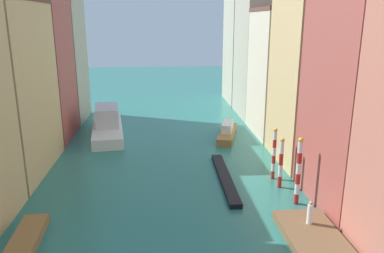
# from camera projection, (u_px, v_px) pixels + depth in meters

# --- Properties ---
(ground_plane) EXTENTS (154.00, 154.00, 0.00)m
(ground_plane) POSITION_uv_depth(u_px,v_px,m) (166.00, 151.00, 40.21)
(ground_plane) COLOR #28756B
(building_left_2) EXTENTS (6.43, 11.58, 15.54)m
(building_left_2) POSITION_uv_depth(u_px,v_px,m) (3.00, 87.00, 32.79)
(building_left_2) COLOR #DBB77A
(building_left_2) RESTS_ON ground
(building_left_3) EXTENTS (6.43, 8.31, 18.20)m
(building_left_3) POSITION_uv_depth(u_px,v_px,m) (37.00, 60.00, 42.12)
(building_left_3) COLOR #B25147
(building_left_3) RESTS_ON ground
(building_left_4) EXTENTS (6.43, 8.36, 19.23)m
(building_left_4) POSITION_uv_depth(u_px,v_px,m) (57.00, 49.00, 50.35)
(building_left_4) COLOR #BCB299
(building_left_4) RESTS_ON ground
(building_right_1) EXTENTS (6.43, 8.97, 22.44)m
(building_right_1) POSITION_uv_depth(u_px,v_px,m) (370.00, 52.00, 26.05)
(building_right_1) COLOR #B25147
(building_right_1) RESTS_ON ground
(building_right_2) EXTENTS (6.43, 8.76, 21.05)m
(building_right_2) POSITION_uv_depth(u_px,v_px,m) (316.00, 52.00, 35.02)
(building_right_2) COLOR #DBB77A
(building_right_2) RESTS_ON ground
(building_right_3) EXTENTS (6.43, 9.21, 14.78)m
(building_right_3) POSITION_uv_depth(u_px,v_px,m) (282.00, 73.00, 44.85)
(building_right_3) COLOR beige
(building_right_3) RESTS_ON ground
(building_right_4) EXTENTS (6.43, 9.67, 17.61)m
(building_right_4) POSITION_uv_depth(u_px,v_px,m) (262.00, 54.00, 53.46)
(building_right_4) COLOR #BCB299
(building_right_4) RESTS_ON ground
(building_right_5) EXTENTS (6.43, 9.68, 19.04)m
(building_right_5) POSITION_uv_depth(u_px,v_px,m) (247.00, 44.00, 62.84)
(building_right_5) COLOR #BCB299
(building_right_5) RESTS_ON ground
(waterfront_dock) EXTENTS (3.39, 5.73, 0.61)m
(waterfront_dock) POSITION_uv_depth(u_px,v_px,m) (312.00, 236.00, 23.81)
(waterfront_dock) COLOR brown
(waterfront_dock) RESTS_ON ground
(person_on_dock) EXTENTS (0.36, 0.36, 1.58)m
(person_on_dock) POSITION_uv_depth(u_px,v_px,m) (310.00, 213.00, 24.47)
(person_on_dock) COLOR white
(person_on_dock) RESTS_ON waterfront_dock
(mooring_pole_0) EXTENTS (0.39, 0.39, 5.22)m
(mooring_pole_0) POSITION_uv_depth(u_px,v_px,m) (298.00, 171.00, 27.90)
(mooring_pole_0) COLOR red
(mooring_pole_0) RESTS_ON ground
(mooring_pole_1) EXTENTS (0.37, 0.37, 4.29)m
(mooring_pole_1) POSITION_uv_depth(u_px,v_px,m) (281.00, 162.00, 30.84)
(mooring_pole_1) COLOR red
(mooring_pole_1) RESTS_ON ground
(mooring_pole_2) EXTENTS (0.35, 0.35, 4.59)m
(mooring_pole_2) POSITION_uv_depth(u_px,v_px,m) (274.00, 153.00, 32.54)
(mooring_pole_2) COLOR red
(mooring_pole_2) RESTS_ON ground
(vaporetto_white) EXTENTS (5.01, 13.31, 3.44)m
(vaporetto_white) POSITION_uv_depth(u_px,v_px,m) (107.00, 124.00, 45.90)
(vaporetto_white) COLOR white
(vaporetto_white) RESTS_ON ground
(gondola_black) EXTENTS (1.09, 10.72, 0.39)m
(gondola_black) POSITION_uv_depth(u_px,v_px,m) (225.00, 178.00, 32.84)
(gondola_black) COLOR black
(gondola_black) RESTS_ON ground
(motorboat_0) EXTENTS (3.66, 7.61, 1.85)m
(motorboat_0) POSITION_uv_depth(u_px,v_px,m) (227.00, 132.00, 44.77)
(motorboat_0) COLOR olive
(motorboat_0) RESTS_ON ground
(motorboat_1) EXTENTS (1.88, 6.51, 0.60)m
(motorboat_1) POSITION_uv_depth(u_px,v_px,m) (24.00, 244.00, 22.87)
(motorboat_1) COLOR olive
(motorboat_1) RESTS_ON ground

